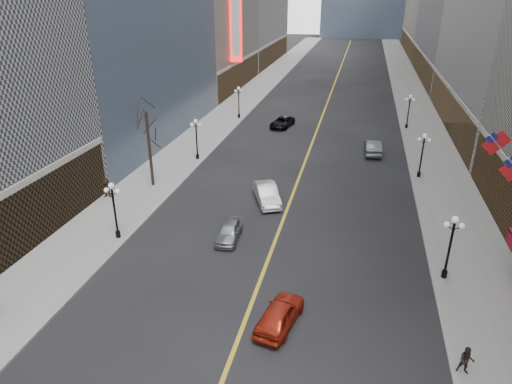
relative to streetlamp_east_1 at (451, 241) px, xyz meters
The scene contains 19 objects.
sidewalk_east 40.16m from the streetlamp_east_1, 86.85° to the left, with size 6.00×230.00×0.15m, color gray.
sidewalk_west 47.68m from the streetlamp_east_1, 122.82° to the left, with size 6.00×230.00×0.15m, color gray.
lane_line 51.45m from the streetlamp_east_1, 103.28° to the left, with size 0.25×200.00×0.02m, color gold.
streetlamp_east_1 is the anchor object (origin of this frame).
streetlamp_east_2 18.00m from the streetlamp_east_1, 90.00° to the left, with size 1.26×0.44×4.52m.
streetlamp_east_3 36.00m from the streetlamp_east_1, 90.00° to the left, with size 1.26×0.44×4.52m.
streetlamp_west_1 23.60m from the streetlamp_east_1, behind, with size 1.26×0.44×4.52m.
streetlamp_west_2 29.68m from the streetlamp_east_1, 142.67° to the left, with size 1.26×0.44×4.52m.
streetlamp_west_3 43.05m from the streetlamp_east_1, 123.25° to the left, with size 1.26×0.44×4.52m.
flag_5 8.98m from the streetlamp_east_1, 63.36° to the left, with size 2.87×0.12×2.87m.
theatre_marquee 57.87m from the streetlamp_east_1, 118.97° to the left, with size 2.00×0.55×12.00m.
tree_west_far 27.41m from the streetlamp_east_1, 158.43° to the left, with size 3.60×3.60×7.92m.
car_nb_near 15.58m from the streetlamp_east_1, behind, with size 1.62×4.04×1.38m, color gray.
car_nb_mid 16.56m from the streetlamp_east_1, 147.14° to the left, with size 1.73×4.95×1.63m, color silver.
car_nb_far 37.06m from the streetlamp_east_1, 116.76° to the left, with size 2.28×4.94×1.37m, color black.
car_sb_mid 12.15m from the streetlamp_east_1, 145.01° to the right, with size 1.77×4.41×1.50m, color #9C2111.
car_sb_far 25.03m from the streetlamp_east_1, 100.52° to the left, with size 1.71×4.90×1.61m, color #53595C.
ped_east_walk 8.67m from the streetlamp_east_1, 91.36° to the right, with size 0.75×0.41×1.54m, color black.
ped_west_far 29.01m from the streetlamp_east_1, 166.93° to the left, with size 1.74×0.50×1.87m, color #2D2619.
Camera 1 is at (5.33, 2.68, 17.66)m, focal length 32.00 mm.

